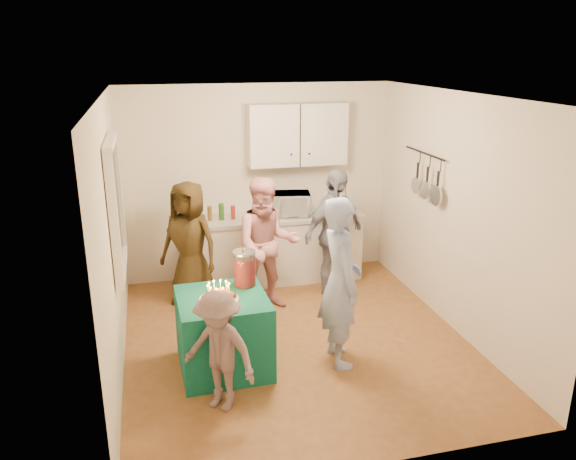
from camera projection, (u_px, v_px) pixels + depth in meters
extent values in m
plane|color=brown|center=(296.00, 340.00, 6.10)|extent=(4.00, 4.00, 0.00)
plane|color=white|center=(297.00, 95.00, 5.29)|extent=(4.00, 4.00, 0.00)
plane|color=silver|center=(258.00, 183.00, 7.54)|extent=(3.60, 3.60, 0.00)
plane|color=silver|center=(112.00, 240.00, 5.28)|extent=(4.00, 4.00, 0.00)
plane|color=silver|center=(456.00, 214.00, 6.11)|extent=(4.00, 4.00, 0.00)
cube|color=black|center=(114.00, 206.00, 5.49)|extent=(0.04, 1.00, 1.20)
cube|color=white|center=(278.00, 249.00, 7.58)|extent=(2.20, 0.58, 0.86)
cube|color=beige|center=(278.00, 217.00, 7.44)|extent=(2.24, 0.62, 0.05)
cube|color=white|center=(297.00, 134.00, 7.32)|extent=(1.30, 0.30, 0.80)
cube|color=black|center=(421.00, 174.00, 6.65)|extent=(0.12, 1.00, 0.60)
imported|color=white|center=(289.00, 204.00, 7.42)|extent=(0.59, 0.45, 0.30)
cube|color=#0E5D49|center=(224.00, 333.00, 5.47)|extent=(0.88, 0.88, 0.76)
cylinder|color=#AF0E14|center=(244.00, 269.00, 5.58)|extent=(0.22, 0.22, 0.34)
imported|color=#9FB3E8|center=(341.00, 282.00, 5.45)|extent=(0.43, 0.64, 1.71)
imported|color=brown|center=(190.00, 243.00, 6.80)|extent=(0.90, 0.84, 1.54)
imported|color=#D56F7E|center=(267.00, 245.00, 6.62)|extent=(0.84, 0.68, 1.62)
imported|color=#101336|center=(334.00, 233.00, 7.05)|extent=(1.03, 0.78, 1.62)
imported|color=#655152|center=(219.00, 351.00, 4.81)|extent=(0.81, 0.78, 1.10)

